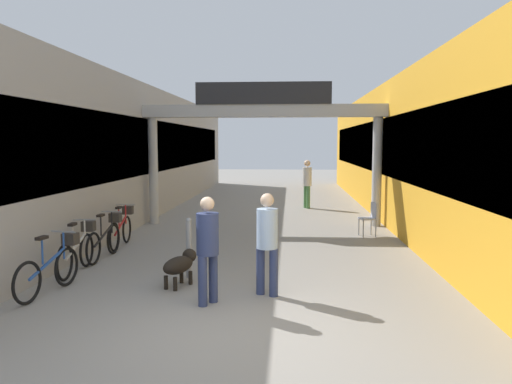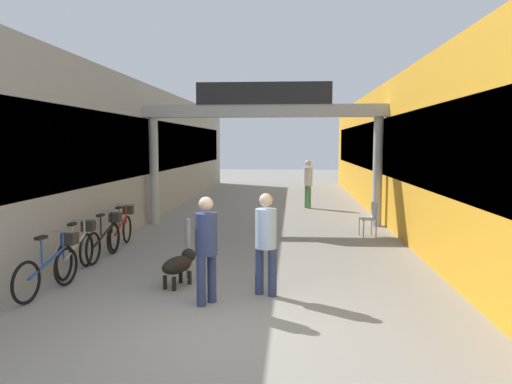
{
  "view_description": "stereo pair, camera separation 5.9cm",
  "coord_description": "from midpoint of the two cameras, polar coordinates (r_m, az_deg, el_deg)",
  "views": [
    {
      "loc": [
        0.81,
        -6.3,
        2.45
      ],
      "look_at": [
        0.0,
        5.38,
        1.3
      ],
      "focal_mm": 35.0,
      "sensor_mm": 36.0,
      "label": 1
    },
    {
      "loc": [
        0.87,
        -6.29,
        2.45
      ],
      "look_at": [
        0.0,
        5.38,
        1.3
      ],
      "focal_mm": 35.0,
      "sensor_mm": 36.0,
      "label": 2
    }
  ],
  "objects": [
    {
      "name": "ground_plane",
      "position": [
        6.81,
        -3.23,
        -15.5
      ],
      "size": [
        80.0,
        80.0,
        0.0
      ],
      "primitive_type": "plane",
      "color": "gray"
    },
    {
      "name": "storefront_left",
      "position": [
        18.29,
        -14.72,
        4.43
      ],
      "size": [
        3.0,
        26.0,
        4.26
      ],
      "color": "#9E9993",
      "rests_on": "ground_plane"
    },
    {
      "name": "storefront_right",
      "position": [
        17.81,
        18.12,
        4.31
      ],
      "size": [
        3.0,
        26.0,
        4.26
      ],
      "color": "gold",
      "rests_on": "ground_plane"
    },
    {
      "name": "arcade_sign_gateway",
      "position": [
        14.87,
        1.03,
        7.72
      ],
      "size": [
        7.4,
        0.47,
        4.22
      ],
      "color": "#B2B2B2",
      "rests_on": "ground_plane"
    },
    {
      "name": "pedestrian_with_dog",
      "position": [
        7.61,
        -5.49,
        -5.86
      ],
      "size": [
        0.47,
        0.47,
        1.65
      ],
      "color": "navy",
      "rests_on": "ground_plane"
    },
    {
      "name": "pedestrian_companion",
      "position": [
        8.01,
        1.35,
        -5.22
      ],
      "size": [
        0.45,
        0.45,
        1.66
      ],
      "color": "navy",
      "rests_on": "ground_plane"
    },
    {
      "name": "pedestrian_carrying_crate",
      "position": [
        18.82,
        6.05,
        1.32
      ],
      "size": [
        0.45,
        0.45,
        1.82
      ],
      "color": "#4C7F47",
      "rests_on": "ground_plane"
    },
    {
      "name": "dog_on_leash",
      "position": [
        8.74,
        -8.53,
        -8.15
      ],
      "size": [
        0.59,
        0.86,
        0.6
      ],
      "color": "black",
      "rests_on": "ground_plane"
    },
    {
      "name": "bicycle_blue_nearest",
      "position": [
        8.92,
        -22.17,
        -7.86
      ],
      "size": [
        0.46,
        1.68,
        0.98
      ],
      "color": "black",
      "rests_on": "ground_plane"
    },
    {
      "name": "bicycle_silver_second",
      "position": [
        10.13,
        -19.51,
        -6.18
      ],
      "size": [
        0.46,
        1.69,
        0.98
      ],
      "color": "black",
      "rests_on": "ground_plane"
    },
    {
      "name": "bicycle_black_third",
      "position": [
        11.15,
        -16.64,
        -5.03
      ],
      "size": [
        0.46,
        1.69,
        0.98
      ],
      "color": "black",
      "rests_on": "ground_plane"
    },
    {
      "name": "bicycle_red_farthest",
      "position": [
        12.32,
        -14.91,
        -3.98
      ],
      "size": [
        0.46,
        1.69,
        0.98
      ],
      "color": "black",
      "rests_on": "ground_plane"
    },
    {
      "name": "bollard_post_metal",
      "position": [
        9.22,
        -7.59,
        -6.26
      ],
      "size": [
        0.1,
        0.1,
        1.11
      ],
      "color": "gray",
      "rests_on": "ground_plane"
    },
    {
      "name": "cafe_chair_aluminium_nearer",
      "position": [
        13.48,
        13.1,
        -2.68
      ],
      "size": [
        0.47,
        0.47,
        0.89
      ],
      "color": "gray",
      "rests_on": "ground_plane"
    }
  ]
}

